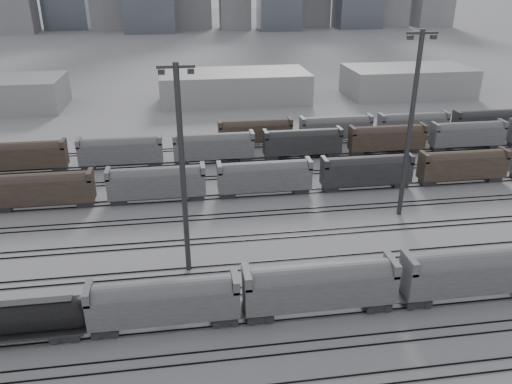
{
  "coord_description": "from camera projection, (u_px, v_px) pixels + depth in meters",
  "views": [
    {
      "loc": [
        -4.19,
        -40.77,
        33.45
      ],
      "look_at": [
        5.46,
        24.23,
        4.0
      ],
      "focal_mm": 35.0,
      "sensor_mm": 36.0,
      "label": 1
    }
  ],
  "objects": [
    {
      "name": "warehouse_mid",
      "position": [
        235.0,
        87.0,
        136.5
      ],
      "size": [
        40.0,
        18.0,
        8.0
      ],
      "primitive_type": "cube",
      "color": "#B0B0B3",
      "rests_on": "ground"
    },
    {
      "name": "tracks",
      "position": [
        223.0,
        241.0,
        66.81
      ],
      "size": [
        220.0,
        71.5,
        0.16
      ],
      "color": "black",
      "rests_on": "ground"
    },
    {
      "name": "ground",
      "position": [
        238.0,
        326.0,
        51.05
      ],
      "size": [
        900.0,
        900.0,
        0.0
      ],
      "primitive_type": "plane",
      "color": "#A3A3A7",
      "rests_on": "ground"
    },
    {
      "name": "hopper_car_a",
      "position": [
        164.0,
        300.0,
        49.62
      ],
      "size": [
        15.0,
        2.98,
        5.36
      ],
      "color": "#262729",
      "rests_on": "ground"
    },
    {
      "name": "bg_string_near",
      "position": [
        265.0,
        178.0,
        79.86
      ],
      "size": [
        151.0,
        3.0,
        5.6
      ],
      "color": "slate",
      "rests_on": "ground"
    },
    {
      "name": "light_mast_c",
      "position": [
        182.0,
        169.0,
        55.42
      ],
      "size": [
        3.97,
        0.64,
        24.83
      ],
      "color": "#353538",
      "rests_on": "ground"
    },
    {
      "name": "bg_string_far",
      "position": [
        375.0,
        128.0,
        105.21
      ],
      "size": [
        66.0,
        3.0,
        5.6
      ],
      "color": "brown",
      "rests_on": "ground"
    },
    {
      "name": "hopper_car_b",
      "position": [
        320.0,
        285.0,
        51.67
      ],
      "size": [
        16.06,
        3.19,
        5.74
      ],
      "color": "#262729",
      "rests_on": "ground"
    },
    {
      "name": "bg_string_mid",
      "position": [
        302.0,
        144.0,
        95.64
      ],
      "size": [
        151.0,
        3.0,
        5.6
      ],
      "color": "#262729",
      "rests_on": "ground"
    },
    {
      "name": "warehouse_right",
      "position": [
        407.0,
        81.0,
        143.2
      ],
      "size": [
        35.0,
        18.0,
        8.0
      ],
      "primitive_type": "cube",
      "color": "#B0B0B3",
      "rests_on": "ground"
    },
    {
      "name": "light_mast_d",
      "position": [
        411.0,
        123.0,
        68.75
      ],
      "size": [
        4.24,
        0.68,
        26.48
      ],
      "color": "#353538",
      "rests_on": "ground"
    },
    {
      "name": "hopper_car_c",
      "position": [
        476.0,
        271.0,
        53.97
      ],
      "size": [
        16.36,
        3.25,
        5.85
      ],
      "color": "#262729",
      "rests_on": "ground"
    }
  ]
}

